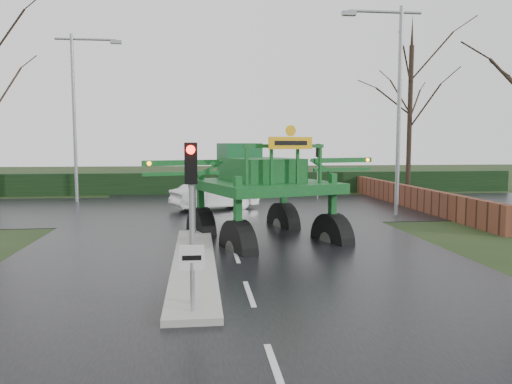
{
  "coord_description": "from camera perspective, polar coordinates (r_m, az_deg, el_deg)",
  "views": [
    {
      "loc": [
        -1.16,
        -11.28,
        3.49
      ],
      "look_at": [
        0.64,
        4.15,
        2.0
      ],
      "focal_mm": 35.0,
      "sensor_mm": 36.0,
      "label": 1
    }
  ],
  "objects": [
    {
      "name": "brick_wall",
      "position": [
        29.81,
        16.38,
        -0.31
      ],
      "size": [
        0.4,
        20.0,
        1.2
      ],
      "primitive_type": "cube",
      "color": "#592D1E",
      "rests_on": "ground"
    },
    {
      "name": "keep_left_sign",
      "position": [
        10.08,
        -7.34,
        -8.53
      ],
      "size": [
        0.5,
        0.07,
        1.35
      ],
      "color": "gray",
      "rests_on": "ground"
    },
    {
      "name": "ground",
      "position": [
        11.87,
        -0.77,
        -11.62
      ],
      "size": [
        140.0,
        140.0,
        0.0
      ],
      "primitive_type": "plane",
      "color": "black",
      "rests_on": "ground"
    },
    {
      "name": "traffic_signal_near",
      "position": [
        10.31,
        -7.41,
        0.43
      ],
      "size": [
        0.26,
        0.33,
        3.52
      ],
      "color": "gray",
      "rests_on": "ground"
    },
    {
      "name": "crop_sprayer",
      "position": [
        16.38,
        -2.45,
        1.78
      ],
      "size": [
        8.79,
        6.79,
        5.15
      ],
      "rotation": [
        0.0,
        0.0,
        0.33
      ],
      "color": "black",
      "rests_on": "ground"
    },
    {
      "name": "road_main",
      "position": [
        21.6,
        -3.52,
        -3.82
      ],
      "size": [
        14.0,
        80.0,
        0.02
      ],
      "primitive_type": "cube",
      "color": "black",
      "rests_on": "ground"
    },
    {
      "name": "median_island",
      "position": [
        14.68,
        -7.1,
        -7.97
      ],
      "size": [
        1.2,
        10.0,
        0.16
      ],
      "primitive_type": "cube",
      "color": "gray",
      "rests_on": "ground"
    },
    {
      "name": "traffic_signal_mid",
      "position": [
        18.8,
        -7.1,
        2.69
      ],
      "size": [
        0.26,
        0.33,
        3.52
      ],
      "color": "gray",
      "rests_on": "ground"
    },
    {
      "name": "street_light_right",
      "position": [
        25.22,
        15.43,
        10.97
      ],
      "size": [
        3.85,
        0.3,
        10.0
      ],
      "color": "gray",
      "rests_on": "ground"
    },
    {
      "name": "street_light_left_far",
      "position": [
        32.16,
        -19.58,
        9.62
      ],
      "size": [
        3.85,
        0.3,
        10.0
      ],
      "color": "gray",
      "rests_on": "ground"
    },
    {
      "name": "road_cross",
      "position": [
        27.53,
        -4.21,
        -1.81
      ],
      "size": [
        80.0,
        12.0,
        0.02
      ],
      "primitive_type": "cube",
      "color": "black",
      "rests_on": "ground"
    },
    {
      "name": "white_sedan",
      "position": [
        26.76,
        -4.72,
        -2.04
      ],
      "size": [
        4.88,
        3.39,
        1.53
      ],
      "primitive_type": "imported",
      "rotation": [
        0.0,
        0.0,
        2.0
      ],
      "color": "silver",
      "rests_on": "ground"
    },
    {
      "name": "tree_right_far",
      "position": [
        35.38,
        17.22,
        10.11
      ],
      "size": [
        7.0,
        7.0,
        12.05
      ],
      "color": "black",
      "rests_on": "ground"
    },
    {
      "name": "hedge_row",
      "position": [
        35.41,
        -4.78,
        1.02
      ],
      "size": [
        44.0,
        0.9,
        1.5
      ],
      "primitive_type": "cube",
      "color": "black",
      "rests_on": "ground"
    },
    {
      "name": "traffic_signal_far",
      "position": [
        32.23,
        7.09,
        3.83
      ],
      "size": [
        0.26,
        0.33,
        3.52
      ],
      "rotation": [
        0.0,
        0.0,
        3.14
      ],
      "color": "gray",
      "rests_on": "ground"
    }
  ]
}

